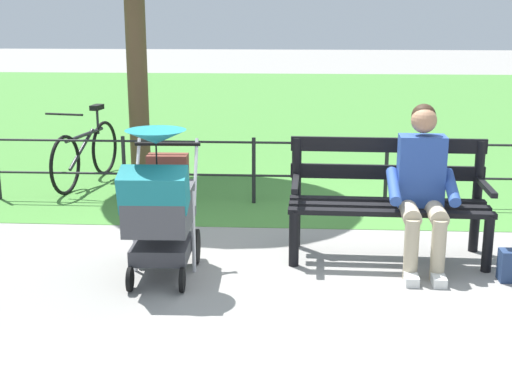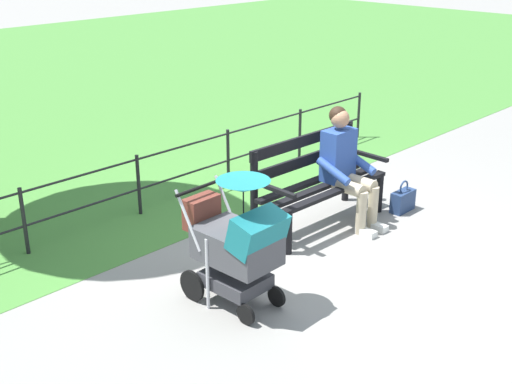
# 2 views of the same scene
# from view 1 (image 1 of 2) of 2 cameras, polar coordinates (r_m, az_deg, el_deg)

# --- Properties ---
(ground_plane) EXTENTS (60.00, 60.00, 0.00)m
(ground_plane) POSITION_cam_1_polar(r_m,az_deg,el_deg) (5.87, 5.50, -5.34)
(ground_plane) COLOR gray
(grass_lawn) EXTENTS (40.00, 16.00, 0.01)m
(grass_lawn) POSITION_cam_1_polar(r_m,az_deg,el_deg) (14.45, 4.34, 6.65)
(grass_lawn) COLOR #478438
(grass_lawn) RESTS_ON ground
(park_bench) EXTENTS (1.61, 0.64, 0.96)m
(park_bench) POSITION_cam_1_polar(r_m,az_deg,el_deg) (5.86, 10.56, -0.15)
(park_bench) COLOR black
(park_bench) RESTS_ON ground
(person_on_bench) EXTENTS (0.54, 0.74, 1.28)m
(person_on_bench) POSITION_cam_1_polar(r_m,az_deg,el_deg) (5.65, 13.24, 0.72)
(person_on_bench) COLOR tan
(person_on_bench) RESTS_ON ground
(stroller) EXTENTS (0.52, 0.90, 1.15)m
(stroller) POSITION_cam_1_polar(r_m,az_deg,el_deg) (5.31, -7.74, -0.84)
(stroller) COLOR black
(stroller) RESTS_ON ground
(park_fence) EXTENTS (6.88, 0.04, 0.70)m
(park_fence) POSITION_cam_1_polar(r_m,az_deg,el_deg) (7.35, 5.15, 2.15)
(park_fence) COLOR black
(park_fence) RESTS_ON ground
(bicycle) EXTENTS (0.46, 1.64, 0.89)m
(bicycle) POSITION_cam_1_polar(r_m,az_deg,el_deg) (8.45, -13.50, 3.07)
(bicycle) COLOR black
(bicycle) RESTS_ON ground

